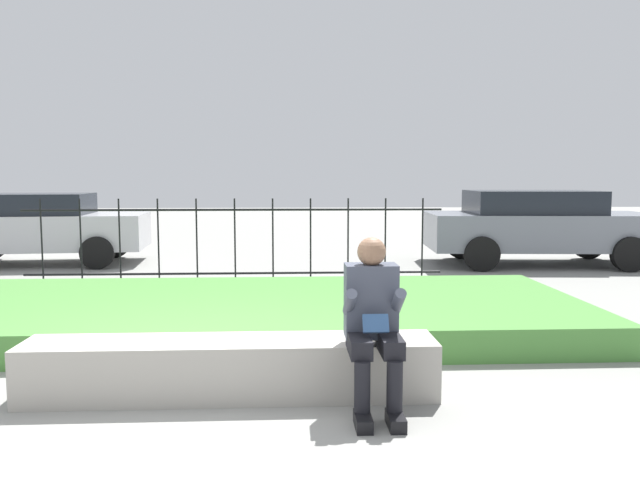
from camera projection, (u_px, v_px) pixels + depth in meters
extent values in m
plane|color=gray|center=(188.00, 397.00, 4.76)|extent=(60.00, 60.00, 0.00)
cube|color=#ADA89E|center=(231.00, 368.00, 4.76)|extent=(3.13, 0.52, 0.44)
cube|color=gray|center=(231.00, 391.00, 4.77)|extent=(3.00, 0.48, 0.08)
cube|color=black|center=(363.00, 421.00, 4.16)|extent=(0.11, 0.26, 0.09)
cylinder|color=black|center=(362.00, 387.00, 4.20)|extent=(0.11, 0.11, 0.35)
cube|color=black|center=(359.00, 344.00, 4.39)|extent=(0.15, 0.42, 0.13)
cube|color=black|center=(396.00, 421.00, 4.17)|extent=(0.11, 0.26, 0.09)
cylinder|color=black|center=(395.00, 386.00, 4.21)|extent=(0.11, 0.11, 0.35)
cube|color=black|center=(390.00, 344.00, 4.40)|extent=(0.15, 0.42, 0.13)
cube|color=#424756|center=(371.00, 301.00, 4.57)|extent=(0.38, 0.24, 0.54)
sphere|color=#8C664C|center=(372.00, 252.00, 4.52)|extent=(0.21, 0.21, 0.21)
cylinder|color=#424756|center=(350.00, 303.00, 4.40)|extent=(0.08, 0.29, 0.24)
cylinder|color=#424756|center=(398.00, 302.00, 4.42)|extent=(0.08, 0.29, 0.24)
cube|color=#335689|center=(376.00, 324.00, 4.33)|extent=(0.18, 0.09, 0.13)
cube|color=#4C893D|center=(219.00, 313.00, 6.98)|extent=(8.06, 3.10, 0.31)
cylinder|color=black|center=(235.00, 273.00, 9.11)|extent=(6.06, 0.03, 0.03)
cylinder|color=black|center=(235.00, 210.00, 9.02)|extent=(6.06, 0.03, 0.03)
cylinder|color=black|center=(42.00, 247.00, 8.93)|extent=(0.02, 0.02, 1.37)
cylinder|color=black|center=(81.00, 246.00, 8.96)|extent=(0.02, 0.02, 1.37)
cylinder|color=black|center=(120.00, 246.00, 8.99)|extent=(0.02, 0.02, 1.37)
cylinder|color=black|center=(159.00, 246.00, 9.01)|extent=(0.02, 0.02, 1.37)
cylinder|color=black|center=(197.00, 246.00, 9.04)|extent=(0.02, 0.02, 1.37)
cylinder|color=black|center=(235.00, 245.00, 9.07)|extent=(0.02, 0.02, 1.37)
cylinder|color=black|center=(273.00, 245.00, 9.10)|extent=(0.02, 0.02, 1.37)
cylinder|color=black|center=(311.00, 245.00, 9.13)|extent=(0.02, 0.02, 1.37)
cylinder|color=black|center=(348.00, 245.00, 9.15)|extent=(0.02, 0.02, 1.37)
cylinder|color=black|center=(385.00, 245.00, 9.18)|extent=(0.02, 0.02, 1.37)
cylinder|color=black|center=(422.00, 244.00, 9.21)|extent=(0.02, 0.02, 1.37)
cube|color=slate|center=(539.00, 231.00, 11.94)|extent=(4.34, 2.12, 0.68)
cube|color=black|center=(531.00, 202.00, 11.89)|extent=(2.43, 1.77, 0.43)
cylinder|color=black|center=(629.00, 254.00, 11.06)|extent=(0.64, 0.24, 0.63)
cylinder|color=black|center=(588.00, 243.00, 12.84)|extent=(0.64, 0.24, 0.63)
cylinder|color=black|center=(482.00, 254.00, 11.11)|extent=(0.64, 0.24, 0.63)
cylinder|color=black|center=(461.00, 243.00, 12.89)|extent=(0.64, 0.24, 0.63)
cube|color=#B7B7BC|center=(40.00, 231.00, 12.00)|extent=(4.07, 1.98, 0.67)
cube|color=black|center=(30.00, 204.00, 11.93)|extent=(2.28, 1.64, 0.40)
cylinder|color=black|center=(97.00, 253.00, 11.39)|extent=(0.62, 0.25, 0.60)
cylinder|color=black|center=(114.00, 243.00, 13.00)|extent=(0.62, 0.25, 0.60)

